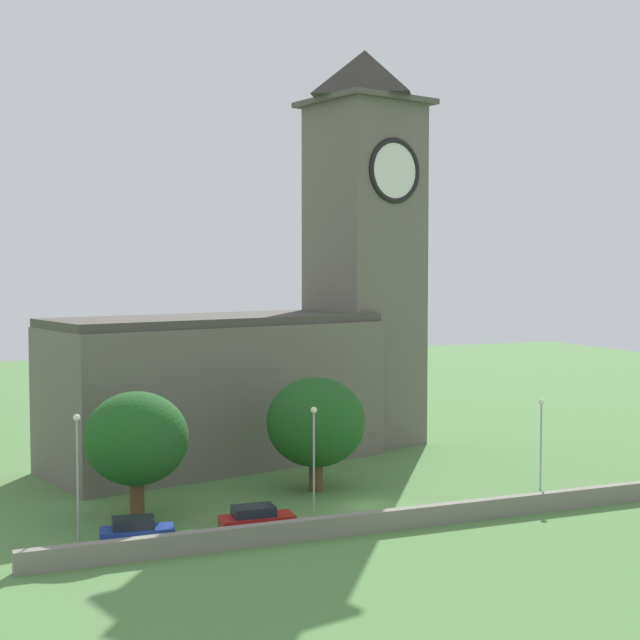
% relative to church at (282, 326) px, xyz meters
% --- Properties ---
extents(ground_plane, '(200.00, 200.00, 0.00)m').
position_rel_church_xyz_m(ground_plane, '(-0.50, -4.48, -11.49)').
color(ground_plane, '#517F42').
extents(church, '(36.63, 18.48, 36.90)m').
position_rel_church_xyz_m(church, '(0.00, 0.00, 0.00)').
color(church, '#666056').
rests_on(church, ground).
extents(quay_barrier, '(48.63, 0.70, 1.29)m').
position_rel_church_xyz_m(quay_barrier, '(-0.50, -25.28, -10.85)').
color(quay_barrier, gray).
rests_on(quay_barrier, ground).
extents(car_blue, '(4.58, 2.50, 1.75)m').
position_rel_church_xyz_m(car_blue, '(-17.57, -22.58, -10.61)').
color(car_blue, '#233D9E').
rests_on(car_blue, ground).
extents(car_red, '(4.74, 2.48, 1.74)m').
position_rel_church_xyz_m(car_red, '(-10.05, -22.71, -10.61)').
color(car_red, red).
rests_on(car_red, ground).
extents(streetlamp_west_end, '(0.44, 0.44, 7.76)m').
position_rel_church_xyz_m(streetlamp_west_end, '(-20.57, -19.89, -6.39)').
color(streetlamp_west_end, '#9EA0A5').
rests_on(streetlamp_west_end, ground).
extents(streetlamp_west_mid, '(0.44, 0.44, 7.30)m').
position_rel_church_xyz_m(streetlamp_west_mid, '(-4.98, -19.86, -6.65)').
color(streetlamp_west_mid, '#9EA0A5').
rests_on(streetlamp_west_mid, ground).
extents(streetlamp_central, '(0.44, 0.44, 6.86)m').
position_rel_church_xyz_m(streetlamp_central, '(13.42, -19.89, -6.90)').
color(streetlamp_central, '#9EA0A5').
rests_on(streetlamp_central, ground).
extents(tree_by_tower, '(7.37, 7.37, 8.50)m').
position_rel_church_xyz_m(tree_by_tower, '(-2.38, -13.88, -6.34)').
color(tree_by_tower, brown).
rests_on(tree_by_tower, ground).
extents(tree_riverside_east, '(6.86, 6.86, 8.51)m').
position_rel_church_xyz_m(tree_riverside_east, '(-16.31, -16.66, -6.11)').
color(tree_riverside_east, brown).
rests_on(tree_riverside_east, ground).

